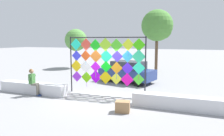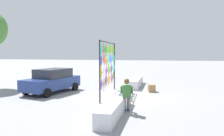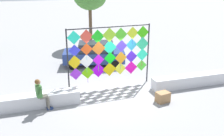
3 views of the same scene
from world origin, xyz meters
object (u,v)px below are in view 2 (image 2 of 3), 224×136
kite_display_rack (108,63)px  cardboard_box_large (152,88)px  parked_car (52,81)px  seated_vendor (127,93)px

kite_display_rack → cardboard_box_large: kite_display_rack is taller
parked_car → cardboard_box_large: 6.39m
kite_display_rack → parked_car: kite_display_rack is taller
cardboard_box_large → seated_vendor: bearing=171.2°
seated_vendor → cardboard_box_large: seated_vendor is taller
kite_display_rack → parked_car: bearing=88.6°
kite_display_rack → seated_vendor: bearing=-155.0°
kite_display_rack → cardboard_box_large: size_ratio=7.42×
seated_vendor → cardboard_box_large: (5.28, -0.82, -0.61)m
seated_vendor → parked_car: bearing=55.8°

